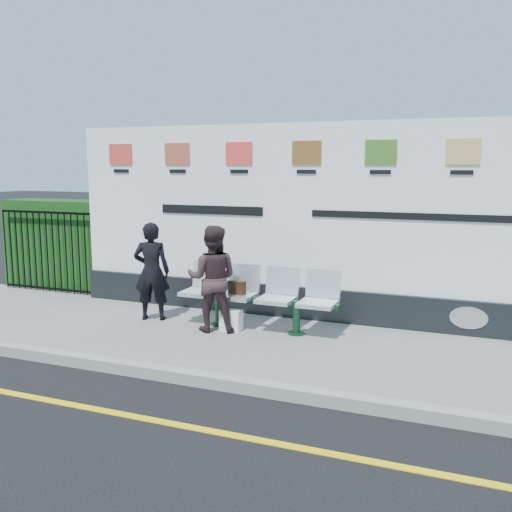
{
  "coord_description": "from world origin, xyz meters",
  "views": [
    {
      "loc": [
        3.0,
        -4.53,
        2.48
      ],
      "look_at": [
        0.13,
        2.66,
        1.25
      ],
      "focal_mm": 40.0,
      "sensor_mm": 36.0,
      "label": 1
    }
  ],
  "objects_px": {
    "bench": "(256,313)",
    "woman_left": "(152,271)",
    "woman_right": "(212,278)",
    "billboard": "(307,235)"
  },
  "relations": [
    {
      "from": "bench",
      "to": "woman_left",
      "type": "bearing_deg",
      "value": -176.84
    },
    {
      "from": "bench",
      "to": "woman_right",
      "type": "relative_size",
      "value": 1.53
    },
    {
      "from": "billboard",
      "to": "woman_left",
      "type": "relative_size",
      "value": 5.28
    },
    {
      "from": "billboard",
      "to": "woman_right",
      "type": "bearing_deg",
      "value": -131.36
    },
    {
      "from": "bench",
      "to": "woman_left",
      "type": "relative_size",
      "value": 1.54
    },
    {
      "from": "woman_left",
      "to": "woman_right",
      "type": "bearing_deg",
      "value": 151.18
    },
    {
      "from": "billboard",
      "to": "woman_right",
      "type": "relative_size",
      "value": 5.24
    },
    {
      "from": "billboard",
      "to": "woman_left",
      "type": "xyz_separation_m",
      "value": [
        -2.17,
        -1.0,
        -0.54
      ]
    },
    {
      "from": "bench",
      "to": "woman_right",
      "type": "height_order",
      "value": "woman_right"
    },
    {
      "from": "woman_left",
      "to": "billboard",
      "type": "bearing_deg",
      "value": -174.65
    }
  ]
}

